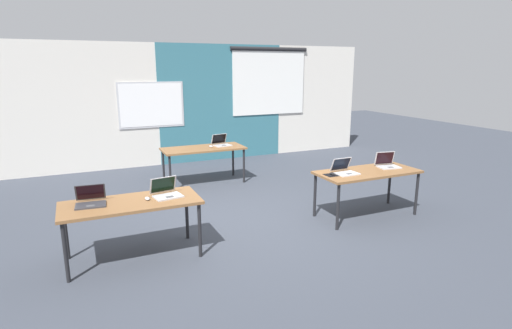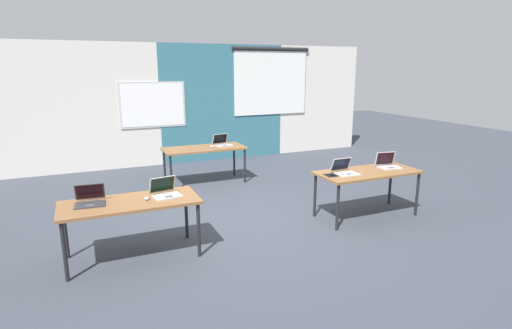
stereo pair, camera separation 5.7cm
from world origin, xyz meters
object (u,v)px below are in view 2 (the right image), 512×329
(desk_far_center, at_px, (204,150))
(mouse_near_left_inner, at_px, (146,198))
(desk_near_left, at_px, (130,206))
(laptop_far_right, at_px, (222,143))
(laptop_near_left_end, at_px, (90,200))
(desk_near_right, at_px, (368,175))
(laptop_near_left_inner, at_px, (166,192))
(mouse_near_right_inner, at_px, (332,174))
(mouse_far_right, at_px, (212,146))
(laptop_near_right_end, at_px, (388,164))
(laptop_near_right_inner, at_px, (345,170))

(desk_far_center, relative_size, mouse_near_left_inner, 15.35)
(desk_near_left, distance_m, laptop_far_right, 3.58)
(laptop_near_left_end, bearing_deg, desk_near_right, 3.58)
(laptop_near_left_inner, xyz_separation_m, laptop_far_right, (1.72, 2.83, -0.00))
(mouse_near_left_inner, bearing_deg, desk_near_right, 0.30)
(mouse_near_right_inner, bearing_deg, laptop_far_right, 104.17)
(laptop_far_right, relative_size, mouse_near_right_inner, 3.60)
(laptop_near_left_end, distance_m, mouse_near_right_inner, 3.30)
(mouse_near_left_inner, xyz_separation_m, mouse_far_right, (1.71, 2.80, 0.00))
(desk_near_left, xyz_separation_m, mouse_far_right, (1.90, 2.78, 0.08))
(desk_far_center, bearing_deg, desk_near_right, -57.99)
(mouse_near_right_inner, bearing_deg, laptop_near_right_end, 2.89)
(desk_near_left, xyz_separation_m, laptop_far_right, (2.15, 2.86, 0.11))
(desk_near_left, bearing_deg, laptop_near_left_inner, 4.80)
(desk_near_right, xyz_separation_m, laptop_far_right, (-1.35, 2.86, 0.11))
(desk_near_left, height_order, laptop_near_left_end, laptop_near_left_end)
(mouse_near_left_inner, relative_size, laptop_near_left_end, 0.29)
(desk_near_left, relative_size, mouse_far_right, 14.02)
(laptop_near_right_inner, bearing_deg, laptop_far_right, 106.93)
(laptop_near_left_end, bearing_deg, laptop_near_right_end, 4.70)
(laptop_near_left_inner, bearing_deg, laptop_near_right_end, -9.27)
(mouse_near_left_inner, distance_m, laptop_near_left_end, 0.63)
(laptop_near_left_inner, bearing_deg, mouse_near_right_inner, -10.26)
(desk_near_right, distance_m, laptop_near_left_inner, 3.07)
(mouse_far_right, height_order, laptop_near_right_end, laptop_near_right_end)
(desk_far_center, bearing_deg, laptop_near_right_end, -51.09)
(mouse_far_right, relative_size, mouse_near_right_inner, 1.09)
(laptop_far_right, bearing_deg, laptop_near_left_end, -142.56)
(laptop_near_left_end, bearing_deg, mouse_near_left_inner, -4.69)
(laptop_near_left_inner, relative_size, mouse_near_right_inner, 3.61)
(desk_far_center, distance_m, mouse_far_right, 0.17)
(laptop_near_left_end, bearing_deg, mouse_near_right_inner, 3.70)
(laptop_near_left_inner, distance_m, laptop_far_right, 3.31)
(desk_near_right, xyz_separation_m, mouse_near_right_inner, (-0.63, 0.02, 0.08))
(mouse_near_right_inner, bearing_deg, laptop_near_left_inner, 179.65)
(laptop_near_left_inner, xyz_separation_m, mouse_near_left_inner, (-0.24, -0.05, -0.03))
(laptop_far_right, height_order, mouse_far_right, laptop_far_right)
(laptop_near_left_end, distance_m, laptop_near_right_inner, 3.53)
(desk_near_right, xyz_separation_m, mouse_far_right, (-1.60, 2.78, 0.08))
(desk_far_center, height_order, laptop_near_right_end, laptop_near_right_end)
(laptop_far_right, relative_size, laptop_near_right_end, 1.01)
(mouse_far_right, bearing_deg, desk_near_left, -124.37)
(laptop_near_right_inner, distance_m, mouse_near_right_inner, 0.23)
(laptop_near_left_inner, relative_size, mouse_far_right, 3.31)
(desk_near_left, relative_size, desk_near_right, 1.00)
(desk_near_left, height_order, laptop_near_right_inner, laptop_near_right_inner)
(desk_near_left, xyz_separation_m, desk_near_right, (3.50, 0.00, 0.00))
(mouse_near_left_inner, bearing_deg, mouse_far_right, 58.53)
(desk_near_left, relative_size, laptop_near_right_end, 4.30)
(laptop_near_right_end, bearing_deg, desk_near_right, -160.80)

